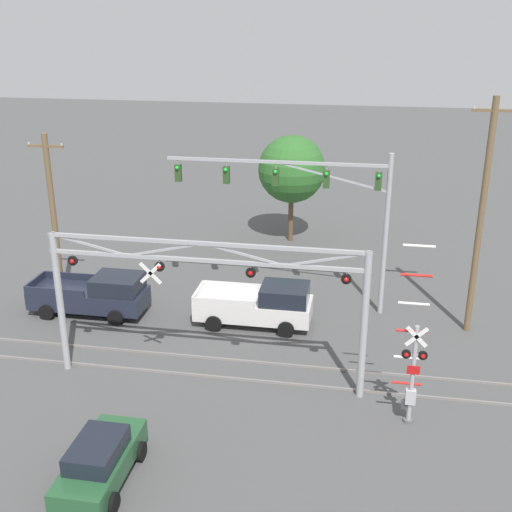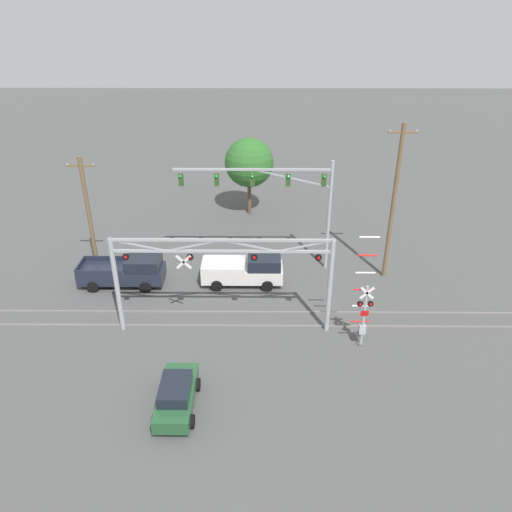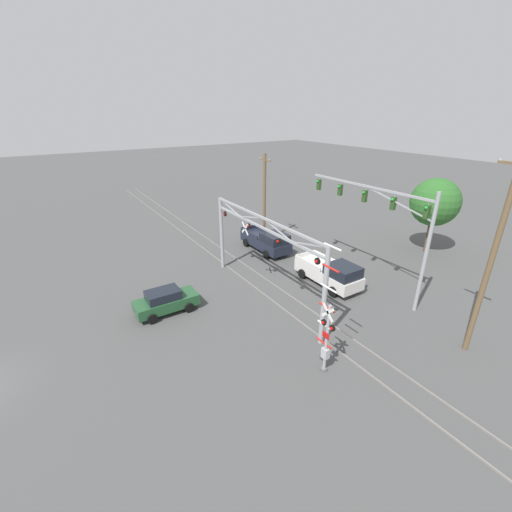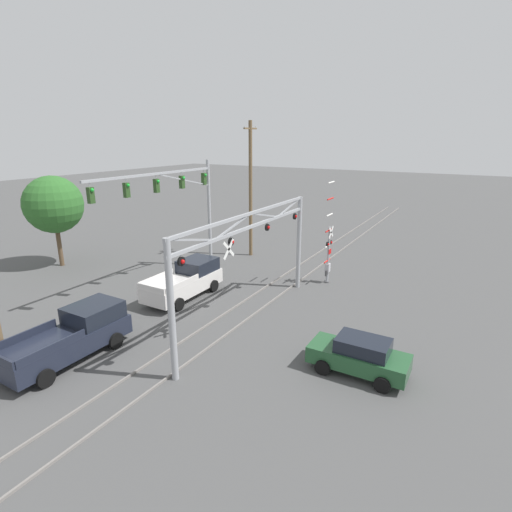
% 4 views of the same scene
% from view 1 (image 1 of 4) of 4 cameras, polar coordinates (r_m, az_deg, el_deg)
% --- Properties ---
extents(rail_track_near, '(80.00, 0.08, 0.10)m').
position_cam_1_polar(rail_track_near, '(26.31, -4.13, -10.62)').
color(rail_track_near, gray).
rests_on(rail_track_near, ground_plane).
extents(rail_track_far, '(80.00, 0.08, 0.10)m').
position_cam_1_polar(rail_track_far, '(27.50, -3.41, -9.10)').
color(rail_track_far, gray).
rests_on(rail_track_far, ground_plane).
extents(crossing_gantry, '(12.22, 0.30, 5.90)m').
position_cam_1_polar(crossing_gantry, '(24.25, -4.56, -3.02)').
color(crossing_gantry, '#9EA0A5').
rests_on(crossing_gantry, ground_plane).
extents(crossing_signal_mast, '(1.15, 0.35, 6.74)m').
position_cam_1_polar(crossing_signal_mast, '(23.25, 13.69, -9.75)').
color(crossing_signal_mast, '#9EA0A5').
rests_on(crossing_signal_mast, ground_plane).
extents(traffic_signal_span, '(10.57, 0.39, 7.88)m').
position_cam_1_polar(traffic_signal_span, '(30.18, 6.19, 4.99)').
color(traffic_signal_span, '#9EA0A5').
rests_on(traffic_signal_span, ground_plane).
extents(pickup_truck_lead, '(5.41, 2.32, 2.04)m').
position_cam_1_polar(pickup_truck_lead, '(29.97, 0.37, -4.35)').
color(pickup_truck_lead, silver).
rests_on(pickup_truck_lead, ground_plane).
extents(pickup_truck_following, '(5.60, 2.32, 2.04)m').
position_cam_1_polar(pickup_truck_following, '(32.01, -14.11, -3.32)').
color(pickup_truck_following, '#1E2333').
rests_on(pickup_truck_following, ground_plane).
extents(sedan_waiting, '(1.90, 4.02, 1.60)m').
position_cam_1_polar(sedan_waiting, '(21.30, -13.70, -17.26)').
color(sedan_waiting, '#23512D').
rests_on(sedan_waiting, ground_plane).
extents(utility_pole_left, '(1.80, 0.28, 8.49)m').
position_cam_1_polar(utility_pole_left, '(32.89, -17.54, 3.29)').
color(utility_pole_left, brown).
rests_on(utility_pole_left, ground_plane).
extents(utility_pole_right, '(1.80, 0.28, 10.62)m').
position_cam_1_polar(utility_pole_right, '(29.46, 19.37, 3.27)').
color(utility_pole_right, brown).
rests_on(utility_pole_right, ground_plane).
extents(background_tree_beyond_span, '(4.19, 4.19, 6.77)m').
position_cam_1_polar(background_tree_beyond_span, '(40.19, 3.19, 7.70)').
color(background_tree_beyond_span, brown).
rests_on(background_tree_beyond_span, ground_plane).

